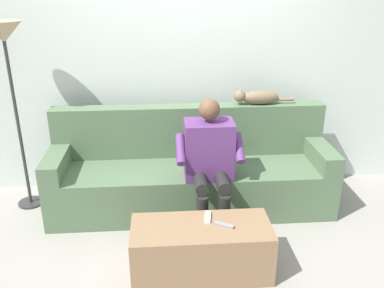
{
  "coord_description": "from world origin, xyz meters",
  "views": [
    {
      "loc": [
        0.27,
        3.39,
        2.07
      ],
      "look_at": [
        0.0,
        -0.02,
        0.68
      ],
      "focal_mm": 38.78,
      "sensor_mm": 36.0,
      "label": 1
    }
  ],
  "objects": [
    {
      "name": "back_wall",
      "position": [
        0.0,
        -0.66,
        1.34
      ],
      "size": [
        4.78,
        0.06,
        2.68
      ],
      "primitive_type": "cube",
      "color": "silver",
      "rests_on": "ground"
    },
    {
      "name": "floor_lamp",
      "position": [
        1.57,
        -0.27,
        1.5
      ],
      "size": [
        0.33,
        0.33,
        1.73
      ],
      "color": "#2D2D2D",
      "rests_on": "ground"
    },
    {
      "name": "remote_white",
      "position": [
        -0.06,
        0.75,
        0.41
      ],
      "size": [
        0.06,
        0.15,
        0.02
      ],
      "primitive_type": "cube",
      "rotation": [
        0.0,
        0.0,
        4.57
      ],
      "color": "white",
      "rests_on": "coffee_table"
    },
    {
      "name": "cat_on_backrest",
      "position": [
        -0.65,
        -0.37,
        1.0
      ],
      "size": [
        0.58,
        0.13,
        0.15
      ],
      "color": "#756047",
      "rests_on": "couch"
    },
    {
      "name": "person_solo_seated",
      "position": [
        -0.13,
        0.19,
        0.65
      ],
      "size": [
        0.57,
        0.57,
        1.14
      ],
      "color": "#5B3370",
      "rests_on": "ground"
    },
    {
      "name": "remote_gray",
      "position": [
        -0.16,
        0.87,
        0.4
      ],
      "size": [
        0.14,
        0.1,
        0.02
      ],
      "primitive_type": "cube",
      "rotation": [
        0.0,
        0.0,
        5.77
      ],
      "color": "gray",
      "rests_on": "coffee_table"
    },
    {
      "name": "coffee_table",
      "position": [
        0.0,
        0.86,
        0.2
      ],
      "size": [
        1.02,
        0.44,
        0.4
      ],
      "color": "#8C6B4C",
      "rests_on": "ground"
    },
    {
      "name": "ground_plane",
      "position": [
        0.0,
        0.6,
        0.0
      ],
      "size": [
        8.0,
        8.0,
        0.0
      ],
      "primitive_type": "plane",
      "color": "gray"
    },
    {
      "name": "couch",
      "position": [
        0.0,
        -0.15,
        0.33
      ],
      "size": [
        2.6,
        0.74,
        0.93
      ],
      "color": "#516B4C",
      "rests_on": "ground"
    }
  ]
}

